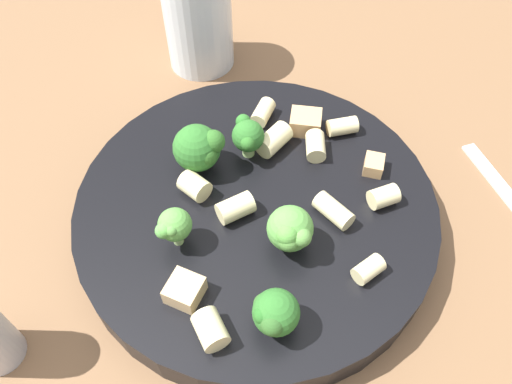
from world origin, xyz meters
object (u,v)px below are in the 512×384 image
object	(u,v)px
rigatoni_5	(210,329)
rigatoni_7	(342,126)
broccoli_floret_4	(274,313)
rigatoni_3	(316,146)
rigatoni_1	(263,113)
chicken_chunk_0	(374,165)
pasta_bowl	(256,209)
chicken_chunk_1	(305,122)
chicken_chunk_2	(185,290)
rigatoni_8	(333,211)
broccoli_floret_1	(248,136)
rigatoni_2	(235,208)
rigatoni_4	(368,269)
drinking_glass	(199,26)
rigatoni_0	(195,186)
rigatoni_9	(275,140)
broccoli_floret_0	(173,226)
broccoli_floret_3	(199,148)
rigatoni_6	(383,197)
broccoli_floret_2	(290,231)

from	to	relation	value
rigatoni_5	rigatoni_7	xyz separation A→B (m)	(-0.05, -0.20, -0.00)
broccoli_floret_4	rigatoni_3	distance (m)	0.15
rigatoni_1	chicken_chunk_0	bearing A→B (deg)	161.42
pasta_bowl	chicken_chunk_1	bearing A→B (deg)	-104.02
rigatoni_3	rigatoni_5	xyz separation A→B (m)	(0.03, 0.17, 0.00)
rigatoni_5	chicken_chunk_2	size ratio (longest dim) A/B	1.03
rigatoni_5	rigatoni_8	world-z (taller)	rigatoni_5
broccoli_floret_1	rigatoni_2	xyz separation A→B (m)	(-0.01, 0.06, -0.01)
rigatoni_4	chicken_chunk_1	size ratio (longest dim) A/B	0.82
pasta_bowl	chicken_chunk_2	xyz separation A→B (m)	(0.02, 0.09, 0.02)
rigatoni_3	rigatoni_7	world-z (taller)	rigatoni_3
chicken_chunk_1	drinking_glass	bearing A→B (deg)	-37.82
chicken_chunk_0	rigatoni_1	bearing A→B (deg)	-18.58
rigatoni_1	rigatoni_5	size ratio (longest dim) A/B	1.10
rigatoni_0	pasta_bowl	bearing A→B (deg)	-173.28
rigatoni_9	drinking_glass	size ratio (longest dim) A/B	0.29
pasta_bowl	broccoli_floret_0	size ratio (longest dim) A/B	8.13
rigatoni_0	chicken_chunk_2	distance (m)	0.08
rigatoni_0	broccoli_floret_4	bearing A→B (deg)	133.18
broccoli_floret_3	rigatoni_2	xyz separation A→B (m)	(-0.04, 0.04, -0.01)
rigatoni_6	rigatoni_7	distance (m)	0.08
rigatoni_8	drinking_glass	distance (m)	0.25
broccoli_floret_2	chicken_chunk_2	world-z (taller)	broccoli_floret_2
broccoli_floret_3	chicken_chunk_1	distance (m)	0.10
rigatoni_2	broccoli_floret_4	bearing A→B (deg)	121.61
chicken_chunk_2	drinking_glass	distance (m)	0.28
pasta_bowl	rigatoni_3	xyz separation A→B (m)	(-0.03, -0.06, 0.02)
pasta_bowl	rigatoni_8	size ratio (longest dim) A/B	9.16
broccoli_floret_1	rigatoni_4	world-z (taller)	broccoli_floret_1
broccoli_floret_1	rigatoni_2	bearing A→B (deg)	96.87
rigatoni_3	broccoli_floret_0	bearing A→B (deg)	54.58
broccoli_floret_3	chicken_chunk_2	xyz separation A→B (m)	(-0.03, 0.11, -0.02)
rigatoni_6	chicken_chunk_2	distance (m)	0.16
rigatoni_2	chicken_chunk_0	size ratio (longest dim) A/B	1.45
broccoli_floret_1	chicken_chunk_0	size ratio (longest dim) A/B	1.86
broccoli_floret_0	broccoli_floret_2	bearing A→B (deg)	-167.60
broccoli_floret_4	chicken_chunk_0	size ratio (longest dim) A/B	1.90
rigatoni_3	rigatoni_4	size ratio (longest dim) A/B	1.16
broccoli_floret_4	rigatoni_1	world-z (taller)	broccoli_floret_4
broccoli_floret_2	rigatoni_3	size ratio (longest dim) A/B	1.53
rigatoni_7	broccoli_floret_4	bearing A→B (deg)	85.23
rigatoni_4	rigatoni_9	size ratio (longest dim) A/B	0.73
chicken_chunk_0	broccoli_floret_0	bearing A→B (deg)	39.53
rigatoni_0	rigatoni_9	xyz separation A→B (m)	(-0.05, -0.06, 0.00)
pasta_bowl	rigatoni_8	world-z (taller)	rigatoni_8
broccoli_floret_4	rigatoni_8	distance (m)	0.10
pasta_bowl	rigatoni_0	world-z (taller)	rigatoni_0
broccoli_floret_4	chicken_chunk_0	bearing A→B (deg)	-107.26
rigatoni_2	rigatoni_8	bearing A→B (deg)	-166.93
broccoli_floret_0	broccoli_floret_3	distance (m)	0.07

